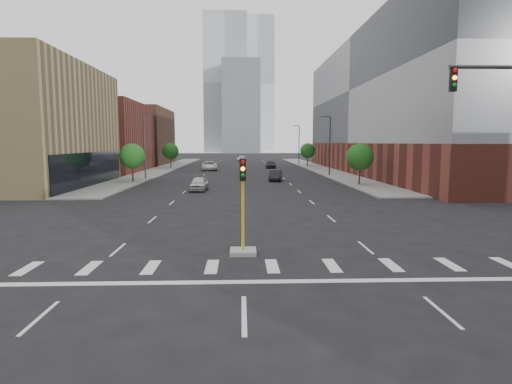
{
  "coord_description": "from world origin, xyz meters",
  "views": [
    {
      "loc": [
        -0.07,
        -10.25,
        5.11
      ],
      "look_at": [
        0.71,
        12.22,
        2.5
      ],
      "focal_mm": 30.0,
      "sensor_mm": 36.0,
      "label": 1
    }
  ],
  "objects": [
    {
      "name": "tower_right",
      "position": [
        10.0,
        260.0,
        40.0
      ],
      "size": [
        20.0,
        20.0,
        80.0
      ],
      "primitive_type": "cube",
      "color": "#B2B7BC",
      "rests_on": "ground"
    },
    {
      "name": "tree_right_far",
      "position": [
        14.0,
        80.0,
        3.39
      ],
      "size": [
        3.2,
        3.2,
        4.85
      ],
      "color": "#382619",
      "rests_on": "ground"
    },
    {
      "name": "streetlight_right_b",
      "position": [
        13.41,
        90.0,
        5.01
      ],
      "size": [
        1.6,
        0.22,
        9.07
      ],
      "color": "#2D2D30",
      "rests_on": "ground"
    },
    {
      "name": "car_mid_right",
      "position": [
        4.55,
        46.7,
        0.75
      ],
      "size": [
        2.16,
        4.69,
        1.49
      ],
      "primitive_type": "imported",
      "rotation": [
        0.0,
        0.0,
        -0.13
      ],
      "color": "black",
      "rests_on": "ground"
    },
    {
      "name": "streetlight_left",
      "position": [
        -13.41,
        50.0,
        5.01
      ],
      "size": [
        1.6,
        0.22,
        9.07
      ],
      "color": "#2D2D30",
      "rests_on": "ground"
    },
    {
      "name": "car_deep_right",
      "position": [
        5.87,
        75.25,
        0.69
      ],
      "size": [
        2.12,
        4.84,
        1.38
      ],
      "primitive_type": "imported",
      "rotation": [
        0.0,
        0.0,
        -0.04
      ],
      "color": "black",
      "rests_on": "ground"
    },
    {
      "name": "sidewalk_right_far",
      "position": [
        15.0,
        74.0,
        0.07
      ],
      "size": [
        5.0,
        92.0,
        0.15
      ],
      "primitive_type": "cube",
      "color": "gray",
      "rests_on": "ground"
    },
    {
      "name": "building_left_mid",
      "position": [
        -27.5,
        40.0,
        7.0
      ],
      "size": [
        20.0,
        24.0,
        14.0
      ],
      "primitive_type": "cube",
      "color": "#A18A5A",
      "rests_on": "ground"
    },
    {
      "name": "car_far_left",
      "position": [
        -5.94,
        68.86,
        0.83
      ],
      "size": [
        3.29,
        6.21,
        1.66
      ],
      "primitive_type": "imported",
      "rotation": [
        0.0,
        0.0,
        0.09
      ],
      "color": "white",
      "rests_on": "ground"
    },
    {
      "name": "tree_right_near",
      "position": [
        14.0,
        40.0,
        3.39
      ],
      "size": [
        3.2,
        3.2,
        4.85
      ],
      "color": "#382619",
      "rests_on": "ground"
    },
    {
      "name": "tower_mid",
      "position": [
        0.0,
        200.0,
        22.0
      ],
      "size": [
        18.0,
        18.0,
        44.0
      ],
      "primitive_type": "cube",
      "color": "slate",
      "rests_on": "ground"
    },
    {
      "name": "sidewalk_left_far",
      "position": [
        -15.0,
        74.0,
        0.07
      ],
      "size": [
        5.0,
        92.0,
        0.15
      ],
      "primitive_type": "cube",
      "color": "gray",
      "rests_on": "ground"
    },
    {
      "name": "tree_left_near",
      "position": [
        -14.0,
        45.0,
        3.39
      ],
      "size": [
        3.2,
        3.2,
        4.85
      ],
      "color": "#382619",
      "rests_on": "ground"
    },
    {
      "name": "building_right_main",
      "position": [
        29.5,
        60.0,
        11.0
      ],
      "size": [
        24.0,
        70.0,
        22.0
      ],
      "color": "brown",
      "rests_on": "ground"
    },
    {
      "name": "tree_left_far",
      "position": [
        -14.0,
        75.0,
        3.39
      ],
      "size": [
        3.2,
        3.2,
        4.85
      ],
      "color": "#382619",
      "rests_on": "ground"
    },
    {
      "name": "car_distant",
      "position": [
        -0.03,
        106.33,
        0.86
      ],
      "size": [
        2.81,
        5.3,
        1.72
      ],
      "primitive_type": "imported",
      "rotation": [
        0.0,
        0.0,
        0.16
      ],
      "color": "#BABBC0",
      "rests_on": "ground"
    },
    {
      "name": "median_traffic_signal",
      "position": [
        0.0,
        8.97,
        0.97
      ],
      "size": [
        1.2,
        1.2,
        4.4
      ],
      "color": "#999993",
      "rests_on": "ground"
    },
    {
      "name": "car_near_left",
      "position": [
        -4.61,
        35.29,
        0.73
      ],
      "size": [
        1.9,
        4.37,
        1.47
      ],
      "primitive_type": "imported",
      "rotation": [
        0.0,
        0.0,
        -0.04
      ],
      "color": "silver",
      "rests_on": "ground"
    },
    {
      "name": "ground",
      "position": [
        0.0,
        0.0,
        0.0
      ],
      "size": [
        400.0,
        400.0,
        0.0
      ],
      "primitive_type": "plane",
      "color": "black",
      "rests_on": "ground"
    },
    {
      "name": "building_left_far_b",
      "position": [
        -27.5,
        92.0,
        6.5
      ],
      "size": [
        20.0,
        24.0,
        13.0
      ],
      "primitive_type": "cube",
      "color": "brown",
      "rests_on": "ground"
    },
    {
      "name": "tower_left",
      "position": [
        -8.0,
        220.0,
        35.0
      ],
      "size": [
        22.0,
        22.0,
        70.0
      ],
      "primitive_type": "cube",
      "color": "#B2B7BC",
      "rests_on": "ground"
    },
    {
      "name": "streetlight_right_a",
      "position": [
        13.41,
        55.0,
        5.01
      ],
      "size": [
        1.6,
        0.22,
        9.07
      ],
      "color": "#2D2D30",
      "rests_on": "ground"
    },
    {
      "name": "building_left_far_a",
      "position": [
        -27.5,
        66.0,
        6.0
      ],
      "size": [
        20.0,
        22.0,
        12.0
      ],
      "primitive_type": "cube",
      "color": "brown",
      "rests_on": "ground"
    }
  ]
}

